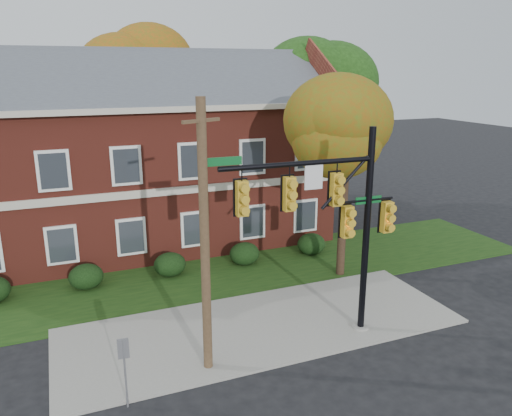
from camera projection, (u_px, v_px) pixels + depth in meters
name	position (u px, v px, depth m)	size (l,w,h in m)	color
ground	(274.00, 341.00, 16.72)	(120.00, 120.00, 0.00)	black
sidewalk	(262.00, 326.00, 17.60)	(14.00, 5.00, 0.08)	gray
grass_strip	(219.00, 274.00, 22.07)	(30.00, 6.00, 0.04)	#193811
apartment_building	(143.00, 146.00, 25.31)	(18.80, 8.80, 9.74)	maroon
hedge_left	(86.00, 277.00, 20.56)	(1.40, 1.26, 1.05)	black
hedge_center	(170.00, 264.00, 21.83)	(1.40, 1.26, 1.05)	black
hedge_right	(244.00, 254.00, 23.10)	(1.40, 1.26, 1.05)	black
hedge_far_right	(311.00, 244.00, 24.37)	(1.40, 1.26, 1.05)	black
tree_near_right	(354.00, 123.00, 20.26)	(4.50, 4.25, 8.58)	black
tree_right_rear	(331.00, 80.00, 29.33)	(6.30, 5.95, 10.62)	black
tree_far_rear	(139.00, 68.00, 31.75)	(6.84, 6.46, 11.52)	black
traffic_signal	(334.00, 213.00, 15.79)	(6.33, 0.57, 7.07)	gray
utility_pole	(205.00, 241.00, 14.07)	(1.18, 0.60, 8.10)	#493522
sign_post	(124.00, 361.00, 13.08)	(0.30, 0.07, 2.06)	slate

